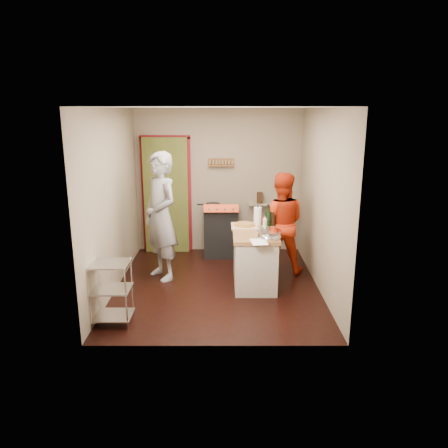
% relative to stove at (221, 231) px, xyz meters
% --- Properties ---
extents(floor, '(3.50, 3.50, 0.00)m').
position_rel_stove_xyz_m(floor, '(-0.05, -1.42, -0.45)').
color(floor, black).
rests_on(floor, ground).
extents(back_wall, '(3.00, 0.44, 2.60)m').
position_rel_stove_xyz_m(back_wall, '(-0.69, 0.36, 0.68)').
color(back_wall, gray).
rests_on(back_wall, ground).
extents(left_wall, '(0.04, 3.50, 2.60)m').
position_rel_stove_xyz_m(left_wall, '(-1.55, -1.42, 0.85)').
color(left_wall, gray).
rests_on(left_wall, ground).
extents(right_wall, '(0.04, 3.50, 2.60)m').
position_rel_stove_xyz_m(right_wall, '(1.45, -1.42, 0.85)').
color(right_wall, gray).
rests_on(right_wall, ground).
extents(ceiling, '(3.00, 3.50, 0.02)m').
position_rel_stove_xyz_m(ceiling, '(-0.05, -1.42, 2.16)').
color(ceiling, white).
rests_on(ceiling, back_wall).
extents(stove, '(0.60, 0.63, 1.00)m').
position_rel_stove_xyz_m(stove, '(0.00, 0.00, 0.00)').
color(stove, black).
rests_on(stove, ground).
extents(wire_shelving, '(0.48, 0.40, 0.80)m').
position_rel_stove_xyz_m(wire_shelving, '(-1.33, -2.62, -0.01)').
color(wire_shelving, silver).
rests_on(wire_shelving, ground).
extents(island, '(0.69, 1.25, 1.14)m').
position_rel_stove_xyz_m(island, '(0.51, -1.37, -0.00)').
color(island, beige).
rests_on(island, ground).
extents(person_stripe, '(0.82, 0.86, 1.97)m').
position_rel_stove_xyz_m(person_stripe, '(-0.91, -1.10, 0.54)').
color(person_stripe, '#AAA9AE').
rests_on(person_stripe, ground).
extents(person_red, '(0.86, 0.71, 1.63)m').
position_rel_stove_xyz_m(person_red, '(0.95, -0.84, 0.37)').
color(person_red, '#B7280C').
rests_on(person_red, ground).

